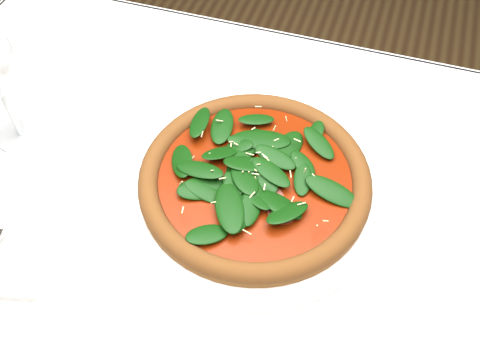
% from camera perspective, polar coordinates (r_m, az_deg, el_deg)
% --- Properties ---
extents(dining_table, '(1.21, 0.81, 0.75)m').
position_cam_1_polar(dining_table, '(0.85, -0.34, -6.43)').
color(dining_table, white).
rests_on(dining_table, ground).
extents(plate, '(0.39, 0.39, 0.02)m').
position_cam_1_polar(plate, '(0.78, 1.56, -0.63)').
color(plate, white).
rests_on(plate, dining_table).
extents(pizza, '(0.40, 0.40, 0.04)m').
position_cam_1_polar(pizza, '(0.76, 1.60, 0.37)').
color(pizza, '#956224').
rests_on(pizza, plate).
extents(saucer_far, '(0.13, 0.13, 0.01)m').
position_cam_1_polar(saucer_far, '(0.89, 21.22, 3.63)').
color(saucer_far, white).
rests_on(saucer_far, dining_table).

